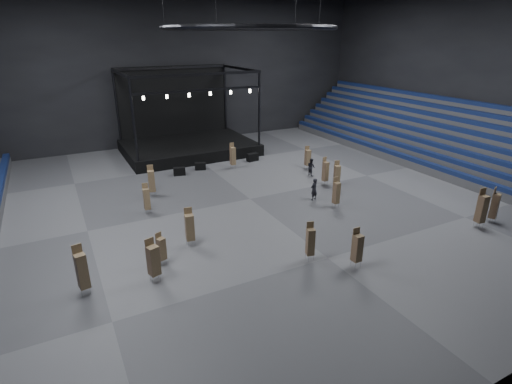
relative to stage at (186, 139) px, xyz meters
name	(u,v)px	position (x,y,z in m)	size (l,w,h in m)	color
floor	(250,199)	(0.00, -16.24, -1.45)	(50.00, 50.00, 0.00)	#505053
wall_back	(169,67)	(0.00, 4.76, 7.55)	(50.00, 0.20, 18.00)	black
wall_right	(471,73)	(25.00, -16.24, 7.55)	(0.20, 42.00, 18.00)	black
bleachers_right	(445,145)	(22.94, -16.24, 0.28)	(7.20, 40.00, 6.40)	#454547
stage	(186,139)	(0.00, 0.00, 0.00)	(14.00, 10.00, 9.20)	black
truss_ring	(249,28)	(0.00, -16.24, 11.55)	(12.30, 12.30, 5.15)	black
flight_case_left	(179,171)	(-3.32, -7.77, -1.07)	(1.13, 0.56, 0.75)	black
flight_case_mid	(200,166)	(-0.97, -7.12, -1.09)	(1.08, 0.54, 0.72)	black
flight_case_right	(253,157)	(5.00, -6.88, -1.04)	(1.23, 0.61, 0.82)	black
chair_stack_0	(308,157)	(8.63, -11.84, -0.23)	(0.55, 0.55, 2.32)	silver
chair_stack_1	(153,260)	(-9.85, -24.32, -0.10)	(0.69, 0.69, 2.56)	silver
chair_stack_2	(325,171)	(7.47, -16.29, -0.16)	(0.51, 0.51, 2.54)	silver
chair_stack_3	(482,208)	(11.81, -28.22, 0.02)	(0.60, 0.60, 2.89)	silver
chair_stack_4	(495,205)	(13.39, -28.13, -0.11)	(0.60, 0.60, 2.65)	silver
chair_stack_5	(82,270)	(-13.35, -23.82, -0.01)	(0.61, 0.61, 2.84)	silver
chair_stack_6	(336,192)	(5.15, -20.82, -0.20)	(0.47, 0.47, 2.46)	silver
chair_stack_7	(147,198)	(-8.10, -15.22, -0.23)	(0.47, 0.47, 2.38)	silver
chair_stack_8	(151,180)	(-6.91, -11.91, -0.08)	(0.59, 0.59, 2.66)	silver
chair_stack_9	(161,248)	(-9.03, -22.81, -0.38)	(0.56, 0.56, 2.04)	silver
chair_stack_10	(310,241)	(-1.09, -26.36, -0.20)	(0.55, 0.55, 2.45)	silver
chair_stack_11	(337,174)	(7.81, -17.50, -0.17)	(0.59, 0.59, 2.49)	silver
chair_stack_12	(190,227)	(-6.83, -21.43, -0.11)	(0.59, 0.59, 2.57)	silver
chair_stack_13	(233,156)	(2.10, -8.22, -0.12)	(0.49, 0.49, 2.60)	silver
chair_stack_14	(357,247)	(0.85, -28.22, -0.18)	(0.49, 0.49, 2.45)	silver
man_center	(314,189)	(4.53, -18.78, -0.53)	(0.67, 0.44, 1.84)	black
crew_member	(311,167)	(7.81, -13.64, -0.61)	(0.82, 0.64, 1.68)	black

